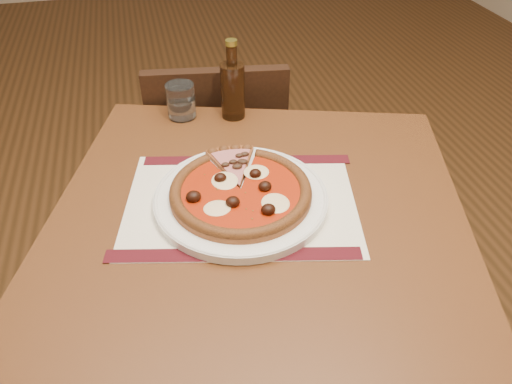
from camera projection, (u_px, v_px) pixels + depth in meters
table at (258, 247)px, 1.04m from camera, size 1.00×1.00×0.75m
chair_far at (220, 160)px, 1.59m from camera, size 0.44×0.44×0.82m
placemat at (241, 202)px, 0.99m from camera, size 0.51×0.41×0.00m
plate at (241, 199)px, 0.98m from camera, size 0.34×0.34×0.02m
pizza at (241, 191)px, 0.97m from camera, size 0.28×0.28×0.04m
ham_slice at (236, 166)px, 1.04m from camera, size 0.11×0.15×0.02m
water_glass at (181, 101)px, 1.23m from camera, size 0.07×0.07×0.09m
bottle at (233, 88)px, 1.21m from camera, size 0.06×0.06×0.20m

